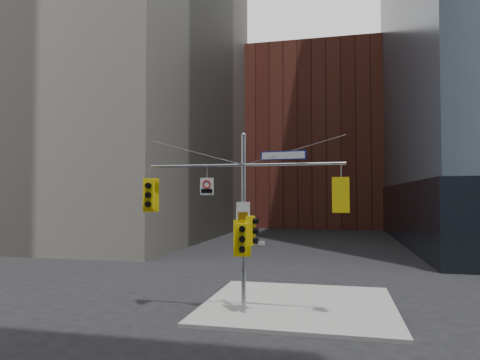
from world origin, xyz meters
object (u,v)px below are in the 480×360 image
at_px(traffic_light_pole_front, 242,239).
at_px(street_sign_blade, 283,155).
at_px(traffic_light_west_arm, 150,195).
at_px(traffic_light_pole_side, 252,231).
at_px(signal_assembly, 244,204).
at_px(regulatory_sign_arm, 207,186).
at_px(traffic_light_east_arm, 341,195).

height_order(traffic_light_pole_front, street_sign_blade, street_sign_blade).
distance_m(traffic_light_west_arm, traffic_light_pole_front, 4.42).
distance_m(traffic_light_pole_side, traffic_light_pole_front, 0.52).
height_order(signal_assembly, traffic_light_pole_side, signal_assembly).
bearing_deg(regulatory_sign_arm, traffic_light_east_arm, -4.63).
bearing_deg(signal_assembly, traffic_light_east_arm, 0.01).
relative_size(traffic_light_west_arm, street_sign_blade, 0.79).
height_order(signal_assembly, traffic_light_east_arm, signal_assembly).
bearing_deg(traffic_light_east_arm, signal_assembly, 7.13).
bearing_deg(traffic_light_east_arm, traffic_light_west_arm, 7.02).
bearing_deg(regulatory_sign_arm, traffic_light_pole_side, -4.28).
bearing_deg(traffic_light_west_arm, traffic_light_pole_front, -13.33).
distance_m(traffic_light_pole_side, regulatory_sign_arm, 2.58).
distance_m(signal_assembly, traffic_light_pole_front, 1.36).
relative_size(traffic_light_east_arm, street_sign_blade, 0.74).
bearing_deg(street_sign_blade, regulatory_sign_arm, -173.28).
height_order(traffic_light_east_arm, regulatory_sign_arm, regulatory_sign_arm).
bearing_deg(regulatory_sign_arm, traffic_light_west_arm, 174.37).
bearing_deg(traffic_light_pole_front, street_sign_blade, -2.81).
bearing_deg(street_sign_blade, traffic_light_pole_side, -173.50).
height_order(traffic_light_west_arm, regulatory_sign_arm, traffic_light_west_arm).
relative_size(signal_assembly, regulatory_sign_arm, 11.44).
distance_m(traffic_light_east_arm, traffic_light_pole_side, 3.76).
xyz_separation_m(traffic_light_west_arm, traffic_light_east_arm, (7.87, -0.01, -0.00)).
xyz_separation_m(signal_assembly, traffic_light_pole_front, (-0.00, -0.27, -1.33)).
bearing_deg(street_sign_blade, traffic_light_east_arm, 6.22).
bearing_deg(traffic_light_west_arm, traffic_light_east_arm, -9.49).
relative_size(traffic_light_west_arm, traffic_light_east_arm, 1.07).
xyz_separation_m(traffic_light_east_arm, regulatory_sign_arm, (-5.34, -0.02, 0.37)).
xyz_separation_m(signal_assembly, traffic_light_east_arm, (3.81, 0.00, 0.38)).
relative_size(traffic_light_west_arm, regulatory_sign_arm, 2.06).
height_order(traffic_light_east_arm, traffic_light_pole_front, traffic_light_east_arm).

